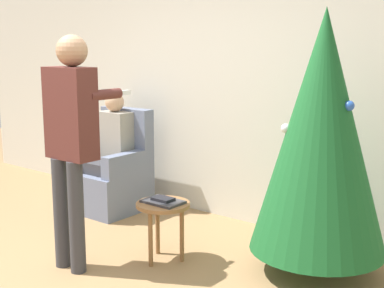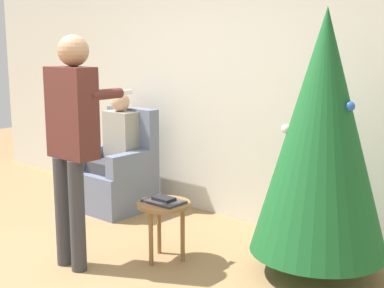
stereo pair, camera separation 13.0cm
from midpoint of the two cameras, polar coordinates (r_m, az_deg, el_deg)
name	(u,v)px [view 1 (the left image)]	position (r m, az deg, el deg)	size (l,w,h in m)	color
wall_back	(226,84)	(5.32, 2.90, 6.37)	(8.00, 0.06, 2.70)	beige
christmas_tree	(321,133)	(4.04, 12.74, 1.20)	(1.03, 1.03, 2.01)	brown
armchair	(114,176)	(5.76, -9.01, -3.36)	(0.66, 0.68, 1.07)	slate
person_seated	(110,147)	(5.67, -9.36, -0.31)	(0.36, 0.46, 1.24)	#38383D
person_standing	(71,130)	(4.18, -13.64, 1.41)	(0.43, 0.57, 1.82)	#38383D
side_stool	(163,212)	(4.35, -3.96, -7.20)	(0.44, 0.44, 0.49)	olive
laptop	(163,202)	(4.32, -3.97, -6.15)	(0.32, 0.22, 0.02)	#38383D
book	(163,199)	(4.32, -3.98, -5.87)	(0.17, 0.11, 0.02)	black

